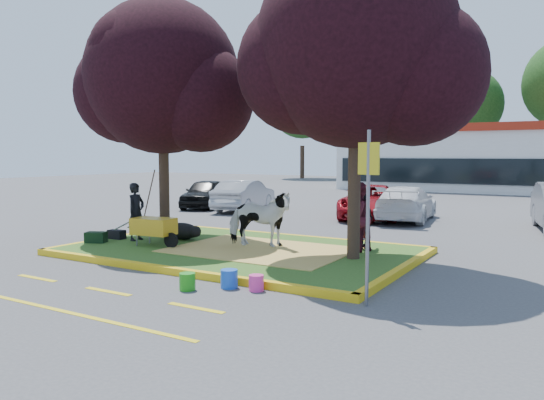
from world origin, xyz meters
The scene contains 31 objects.
ground centered at (0.00, 0.00, 0.00)m, with size 90.00×90.00×0.00m, color #424244.
median_island centered at (0.00, 0.00, 0.07)m, with size 8.00×5.00×0.15m, color #325A1C.
curb_near centered at (0.00, -2.58, 0.07)m, with size 8.30×0.16×0.15m, color yellow.
curb_far centered at (0.00, 2.58, 0.07)m, with size 8.30×0.16×0.15m, color yellow.
curb_left centered at (-4.08, 0.00, 0.07)m, with size 0.16×5.30×0.15m, color yellow.
curb_right centered at (4.08, 0.00, 0.07)m, with size 0.16×5.30×0.15m, color yellow.
straw_bedding centered at (0.60, 0.00, 0.15)m, with size 4.20×3.00×0.01m, color #E4C45E.
tree_purple_left centered at (-2.78, 0.38, 4.36)m, with size 5.06×4.20×6.51m.
tree_purple_right centered at (2.92, 0.18, 4.56)m, with size 5.30×4.40×6.82m.
fire_lane_stripe_a centered at (-2.00, -4.20, 0.00)m, with size 1.10×0.12×0.01m, color yellow.
fire_lane_stripe_b centered at (0.00, -4.20, 0.00)m, with size 1.10×0.12×0.01m, color yellow.
fire_lane_stripe_c centered at (2.00, -4.20, 0.00)m, with size 1.10×0.12×0.01m, color yellow.
fire_lane_long centered at (0.00, -5.40, 0.00)m, with size 6.00×0.10×0.01m, color yellow.
retail_building centered at (2.00, 27.98, 2.25)m, with size 20.40×8.40×4.40m.
treeline centered at (1.23, 37.61, 7.73)m, with size 46.58×7.80×14.63m.
cow centered at (0.34, 0.36, 0.85)m, with size 0.76×1.66×1.40m, color white.
calf centered at (-2.11, 0.32, 0.37)m, with size 1.03×0.59×0.45m, color black.
handler centered at (-3.05, -0.44, 0.92)m, with size 0.56×0.37×1.54m, color black.
visitor_a centered at (2.66, 1.03, 0.97)m, with size 0.80×0.62×1.65m, color #4E1621.
visitor_b centered at (2.64, 1.47, 0.84)m, with size 0.81×0.34×1.38m, color black.
wheelbarrow centered at (-2.02, -0.86, 0.64)m, with size 1.88×0.73×0.71m.
gear_bag_dark centered at (-3.70, -0.54, 0.27)m, with size 0.47×0.26×0.24m, color black.
gear_bag_green centered at (-3.70, -1.25, 0.29)m, with size 0.52×0.32×0.27m, color black.
sign_post centered at (4.30, -2.70, 1.78)m, with size 0.39×0.14×2.83m.
bucket_green centered at (1.15, -3.39, 0.16)m, with size 0.29×0.29×0.31m, color #209517.
bucket_pink centered at (2.25, -2.80, 0.15)m, with size 0.27×0.27×0.29m, color #F13596.
bucket_blue centered at (1.71, -2.87, 0.17)m, with size 0.32×0.32×0.34m, color blue.
car_black centered at (-7.80, 8.67, 0.66)m, with size 1.56×3.87×1.32m, color black.
car_silver centered at (-5.52, 8.49, 0.67)m, with size 1.42×4.07×1.34m, color #999BA0.
car_red centered at (0.20, 8.69, 0.64)m, with size 2.12×4.61×1.28m, color maroon.
car_white centered at (1.57, 8.64, 0.64)m, with size 1.81×4.44×1.29m, color silver.
Camera 1 is at (7.27, -10.69, 2.44)m, focal length 35.00 mm.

